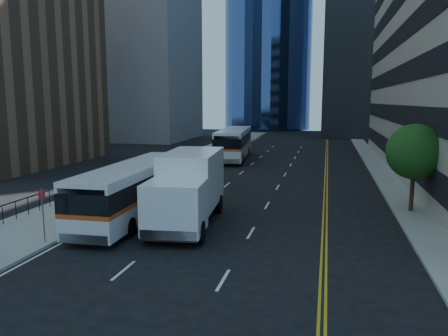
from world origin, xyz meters
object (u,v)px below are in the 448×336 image
object	(u,v)px
street_tree	(415,152)
bus_front	(136,188)
box_truck	(188,188)
bus_rear	(234,143)

from	to	relation	value
street_tree	bus_front	distance (m)	16.14
street_tree	box_truck	bearing A→B (deg)	-156.35
street_tree	bus_rear	bearing A→B (deg)	125.38
bus_front	box_truck	bearing A→B (deg)	-14.02
bus_rear	bus_front	bearing A→B (deg)	-95.94
bus_front	bus_rear	distance (m)	25.96
street_tree	box_truck	world-z (taller)	street_tree
street_tree	box_truck	distance (m)	13.22
bus_front	box_truck	xyz separation A→B (m)	(3.35, -0.73, 0.34)
street_tree	bus_front	xyz separation A→B (m)	(-15.37, -4.53, -1.98)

